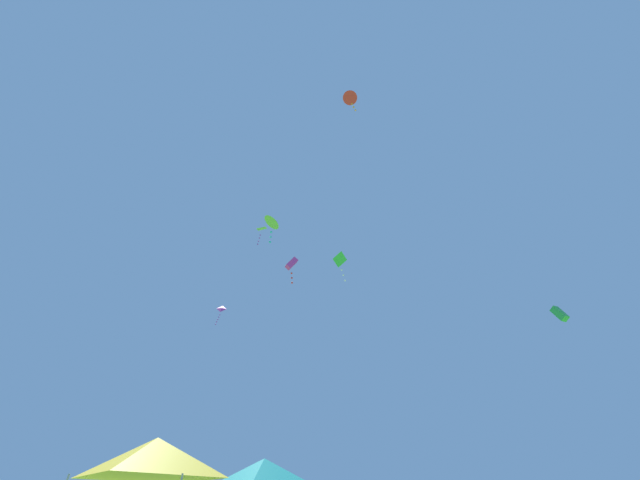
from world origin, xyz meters
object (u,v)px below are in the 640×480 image
kite_green_diamond (340,260)px  kite_magenta_diamond (221,310)px  kite_lime_delta (272,222)px  kite_magenta_box (292,264)px  canopy_tent_teal (263,474)px  kite_green_box (560,314)px  kite_red_delta (350,98)px  canopy_tent_yellow (154,457)px  kite_lime_diamond (261,229)px

kite_green_diamond → kite_magenta_diamond: bearing=-165.7°
kite_lime_delta → kite_magenta_box: size_ratio=1.15×
canopy_tent_teal → kite_green_box: 13.00m
kite_green_box → kite_green_diamond: (-8.11, 11.01, 9.80)m
canopy_tent_teal → kite_magenta_box: 18.43m
canopy_tent_teal → kite_red_delta: kite_red_delta is taller
kite_lime_delta → kite_magenta_box: (1.79, 0.93, -3.79)m
kite_green_diamond → kite_lime_delta: 7.57m
kite_magenta_box → kite_green_diamond: bearing=-25.7°
canopy_tent_yellow → kite_magenta_box: size_ratio=1.33×
kite_red_delta → kite_magenta_box: bearing=116.6°
kite_lime_delta → canopy_tent_teal: bearing=-74.8°
kite_magenta_diamond → kite_magenta_box: size_ratio=0.53×
kite_green_diamond → kite_lime_diamond: 7.71m
canopy_tent_yellow → kite_lime_delta: kite_lime_delta is taller
canopy_tent_teal → kite_magenta_box: bearing=93.4°
canopy_tent_teal → kite_magenta_box: size_ratio=1.28×
kite_green_box → kite_green_diamond: bearing=126.3°
kite_lime_delta → kite_green_box: bearing=-40.8°
kite_red_delta → kite_green_diamond: bearing=97.2°
canopy_tent_teal → canopy_tent_yellow: bearing=-122.8°
canopy_tent_yellow → kite_green_diamond: size_ratio=1.64×
kite_red_delta → kite_magenta_diamond: 17.78m
kite_magenta_box → kite_magenta_diamond: bearing=-135.4°
canopy_tent_teal → kite_green_diamond: size_ratio=1.58×
kite_green_diamond → kite_magenta_box: kite_magenta_box is taller
canopy_tent_yellow → kite_lime_diamond: (1.01, 6.18, 13.50)m
kite_green_box → kite_green_diamond: 16.82m
kite_lime_delta → kite_lime_diamond: 8.92m
canopy_tent_yellow → kite_lime_delta: size_ratio=1.15×
kite_magenta_box → kite_lime_diamond: bearing=-98.3°
canopy_tent_teal → kite_red_delta: size_ratio=1.71×
canopy_tent_yellow → kite_lime_delta: bearing=88.6°
canopy_tent_yellow → kite_green_box: 15.05m
kite_lime_delta → kite_red_delta: bearing=-53.3°
kite_green_box → canopy_tent_teal: bearing=163.8°
canopy_tent_yellow → kite_green_diamond: kite_green_diamond is taller
kite_magenta_diamond → kite_lime_diamond: kite_lime_diamond is taller
kite_lime_delta → kite_magenta_diamond: size_ratio=2.17×
canopy_tent_yellow → kite_lime_diamond: 14.88m
kite_magenta_diamond → kite_lime_diamond: 6.04m
kite_magenta_diamond → kite_lime_diamond: size_ratio=1.02×
kite_lime_diamond → canopy_tent_yellow: bearing=-99.3°
canopy_tent_yellow → kite_lime_delta: (0.32, 12.83, 19.40)m
canopy_tent_yellow → kite_green_box: size_ratio=5.31×
kite_green_diamond → kite_magenta_box: bearing=154.3°
kite_magenta_box → canopy_tent_teal: bearing=-86.6°
canopy_tent_yellow → canopy_tent_teal: (2.68, 4.17, -0.12)m
kite_lime_delta → kite_magenta_diamond: 10.47m
canopy_tent_yellow → kite_magenta_box: bearing=81.3°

